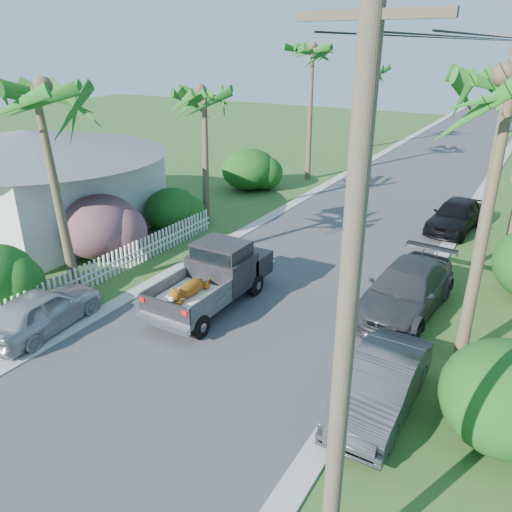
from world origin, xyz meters
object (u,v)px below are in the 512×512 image
Objects in this scene: parked_car_rn at (381,385)px; palm_l_c at (313,48)px; palm_l_a at (39,88)px; palm_l_d at (369,67)px; parked_car_rm at (406,290)px; pickup_truck at (217,274)px; house_left at (34,184)px; utility_pole_a at (344,346)px; palm_l_b at (203,91)px; utility_pole_b at (496,149)px; parked_car_ln at (42,310)px; parked_car_rf at (456,215)px.

palm_l_c reaches higher than parked_car_rn.
palm_l_d is (-0.30, 31.00, -0.49)m from palm_l_a.
pickup_truck is at bearing -151.64° from parked_car_rm.
house_left is 20.81m from utility_pole_a.
utility_pole_b reaches higher than palm_l_b.
palm_l_d is at bearing 99.89° from pickup_truck.
parked_car_rm is 6.66m from utility_pole_b.
palm_l_c is 26.86m from utility_pole_a.
parked_car_ln is at bearing -87.28° from palm_l_c.
house_left is at bearing -103.54° from palm_l_d.
house_left is at bearing -162.12° from utility_pole_b.
parked_car_ln is (-9.20, -6.81, -0.09)m from parked_car_rm.
utility_pole_a reaches higher than house_left.
parked_car_rn is 6.07m from utility_pole_a.
palm_l_d is at bearing 89.22° from palm_l_b.
pickup_truck is 18.73m from palm_l_c.
palm_l_c is 1.02× the size of utility_pole_a.
palm_l_b is 10.19m from palm_l_c.
palm_l_c is 1.19× the size of palm_l_d.
palm_l_a is 0.91× the size of house_left.
palm_l_b is 0.80× the size of palm_l_c.
palm_l_c reaches higher than pickup_truck.
palm_l_a reaches higher than house_left.
palm_l_c reaches higher than parked_car_ln.
palm_l_c is (0.80, 10.00, 1.77)m from palm_l_b.
pickup_truck is at bearing -109.03° from parked_car_rf.
parked_car_ln is 10.15m from house_left.
parked_car_rn is at bearing -21.76° from pickup_truck.
palm_l_c is at bearing 129.73° from parked_car_rm.
parked_car_rm is 12.96m from palm_l_b.
palm_l_c is at bearing 159.10° from parked_car_rf.
pickup_truck is 0.66× the size of palm_l_d.
utility_pole_b reaches higher than parked_car_rf.
palm_l_a is 13.03m from utility_pole_a.
palm_l_c is (-10.20, 14.26, 7.15)m from parked_car_rm.
pickup_truck is at bearing -51.97° from palm_l_b.
palm_l_d is 38.02m from utility_pole_a.
utility_pole_b is (1.40, 5.26, 3.84)m from parked_car_rm.
palm_l_a is 0.89× the size of palm_l_c.
parked_car_rm is 0.71× the size of palm_l_b.
utility_pole_a is at bearing -71.42° from palm_l_d.
palm_l_c reaches higher than palm_l_a.
parked_car_rf is at bearing 94.67° from parked_car_rm.
palm_l_a is at bearing 178.29° from parked_car_rn.
parked_car_rm reaches higher than parked_car_rf.
house_left reaches higher than parked_car_rf.
pickup_truck reaches higher than parked_car_rn.
palm_l_a reaches higher than pickup_truck.
house_left is (-6.80, 4.00, -4.81)m from palm_l_a.
parked_car_rm is at bearing -21.18° from palm_l_b.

